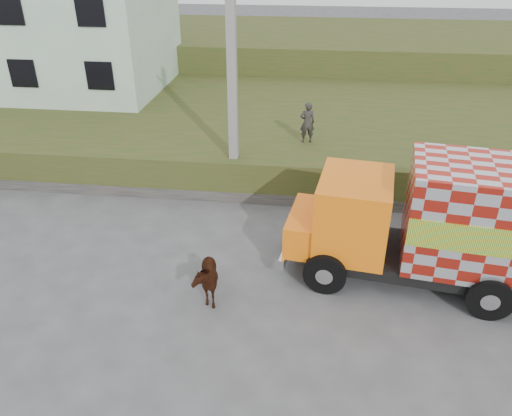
# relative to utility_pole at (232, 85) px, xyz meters

# --- Properties ---
(ground) EXTENTS (120.00, 120.00, 0.00)m
(ground) POSITION_rel_utility_pole_xyz_m (1.00, -4.60, -4.08)
(ground) COLOR #474749
(ground) RESTS_ON ground
(embankment) EXTENTS (40.00, 12.00, 1.50)m
(embankment) POSITION_rel_utility_pole_xyz_m (1.00, 5.40, -3.33)
(embankment) COLOR #2F4717
(embankment) RESTS_ON ground
(embankment_far) EXTENTS (40.00, 12.00, 3.00)m
(embankment_far) POSITION_rel_utility_pole_xyz_m (1.00, 17.40, -2.58)
(embankment_far) COLOR #2F4717
(embankment_far) RESTS_ON ground
(retaining_strip) EXTENTS (16.00, 0.50, 0.40)m
(retaining_strip) POSITION_rel_utility_pole_xyz_m (-1.00, -0.40, -3.88)
(retaining_strip) COLOR #595651
(retaining_strip) RESTS_ON ground
(building) EXTENTS (10.00, 8.00, 6.00)m
(building) POSITION_rel_utility_pole_xyz_m (-10.00, 8.40, 0.42)
(building) COLOR silver
(building) RESTS_ON embankment
(utility_pole) EXTENTS (1.20, 0.30, 8.00)m
(utility_pole) POSITION_rel_utility_pole_xyz_m (0.00, 0.00, 0.00)
(utility_pole) COLOR gray
(utility_pole) RESTS_ON ground
(cargo_truck) EXTENTS (8.21, 3.67, 3.54)m
(cargo_truck) POSITION_rel_utility_pole_xyz_m (6.60, -4.49, -2.25)
(cargo_truck) COLOR black
(cargo_truck) RESTS_ON ground
(cow) EXTENTS (1.10, 1.68, 1.30)m
(cow) POSITION_rel_utility_pole_xyz_m (0.15, -5.90, -3.42)
(cow) COLOR #381D0E
(cow) RESTS_ON ground
(pedestrian) EXTENTS (0.62, 0.47, 1.54)m
(pedestrian) POSITION_rel_utility_pole_xyz_m (2.49, 1.80, -1.80)
(pedestrian) COLOR #2F2C2A
(pedestrian) RESTS_ON embankment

